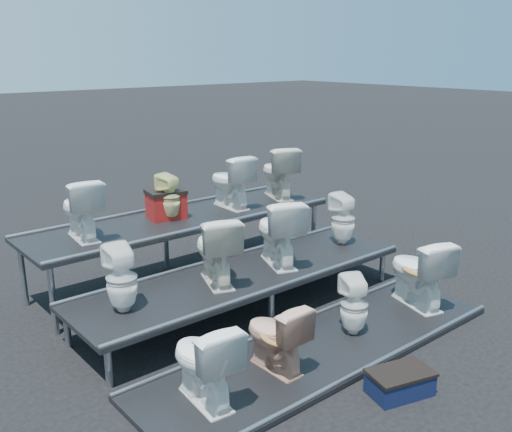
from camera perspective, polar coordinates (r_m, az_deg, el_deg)
ground at (r=6.93m, az=-1.13°, el=-9.28°), size 80.00×80.00×0.00m
tier_front at (r=6.06m, az=6.77°, el=-13.02°), size 4.20×1.20×0.06m
tier_mid at (r=6.83m, az=-1.14°, el=-7.54°), size 4.20×1.20×0.46m
tier_back at (r=7.75m, az=-7.17°, el=-3.16°), size 4.20×1.20×0.86m
toilet_0 at (r=5.02m, az=-5.25°, el=-14.25°), size 0.50×0.79×0.77m
toilet_1 at (r=5.47m, az=1.97°, el=-11.85°), size 0.39×0.68×0.69m
toilet_2 at (r=6.21m, az=9.79°, el=-8.75°), size 0.39×0.39×0.65m
toilet_3 at (r=7.01m, az=15.91°, el=-5.33°), size 0.68×0.92×0.84m
toilet_4 at (r=5.84m, az=-13.30°, el=-6.10°), size 0.34×0.35×0.69m
toilet_5 at (r=6.37m, az=-4.03°, el=-3.29°), size 0.69×0.89×0.80m
toilet_6 at (r=6.92m, az=2.22°, el=-1.50°), size 0.74×0.93×0.84m
toilet_7 at (r=7.75m, az=8.71°, el=-0.28°), size 0.34×0.35×0.70m
toilet_8 at (r=6.91m, az=-17.11°, el=0.72°), size 0.48×0.75×0.72m
toilet_9 at (r=7.44m, az=-8.64°, el=1.88°), size 0.34×0.34×0.61m
toilet_10 at (r=7.96m, az=-2.58°, el=3.50°), size 0.45×0.75×0.75m
toilet_11 at (r=8.52m, az=2.24°, el=4.44°), size 0.67×0.86×0.78m
red_crate at (r=7.57m, az=-8.97°, el=1.01°), size 0.52×0.44×0.33m
step_stool at (r=5.49m, az=14.18°, el=-15.96°), size 0.62×0.47×0.20m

